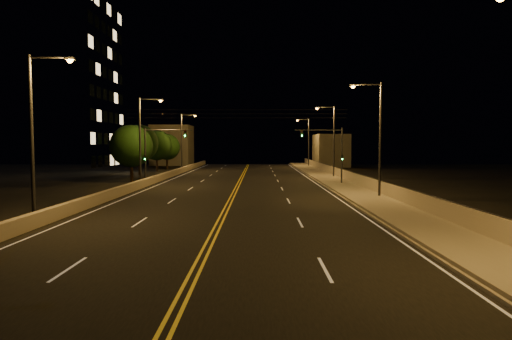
{
  "coord_description": "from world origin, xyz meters",
  "views": [
    {
      "loc": [
        2.17,
        -13.23,
        4.4
      ],
      "look_at": [
        2.0,
        18.0,
        2.5
      ],
      "focal_mm": 30.0,
      "sensor_mm": 36.0,
      "label": 1
    }
  ],
  "objects_px": {
    "streetlight_3": "(307,139)",
    "traffic_signal_left": "(155,149)",
    "streetlight_4": "(36,127)",
    "tree_2": "(157,145)",
    "streetlight_5": "(143,135)",
    "tree_0": "(131,146)",
    "tree_3": "(167,147)",
    "streetlight_6": "(183,138)",
    "streetlight_1": "(377,132)",
    "traffic_signal_right": "(332,149)",
    "building_tower": "(26,84)",
    "tree_1": "(139,143)",
    "streetlight_2": "(332,137)"
  },
  "relations": [
    {
      "from": "tree_0",
      "to": "streetlight_5",
      "type": "bearing_deg",
      "value": -60.93
    },
    {
      "from": "traffic_signal_right",
      "to": "tree_0",
      "type": "relative_size",
      "value": 0.92
    },
    {
      "from": "streetlight_5",
      "to": "streetlight_6",
      "type": "distance_m",
      "value": 24.18
    },
    {
      "from": "streetlight_3",
      "to": "tree_3",
      "type": "distance_m",
      "value": 26.34
    },
    {
      "from": "tree_2",
      "to": "traffic_signal_right",
      "type": "bearing_deg",
      "value": -44.72
    },
    {
      "from": "streetlight_5",
      "to": "traffic_signal_left",
      "type": "distance_m",
      "value": 1.92
    },
    {
      "from": "streetlight_3",
      "to": "tree_1",
      "type": "height_order",
      "value": "streetlight_3"
    },
    {
      "from": "streetlight_5",
      "to": "tree_2",
      "type": "bearing_deg",
      "value": 100.12
    },
    {
      "from": "streetlight_6",
      "to": "traffic_signal_left",
      "type": "bearing_deg",
      "value": -87.28
    },
    {
      "from": "streetlight_1",
      "to": "building_tower",
      "type": "relative_size",
      "value": 0.34
    },
    {
      "from": "tree_3",
      "to": "streetlight_5",
      "type": "bearing_deg",
      "value": -82.61
    },
    {
      "from": "streetlight_1",
      "to": "tree_0",
      "type": "relative_size",
      "value": 1.39
    },
    {
      "from": "streetlight_2",
      "to": "traffic_signal_left",
      "type": "distance_m",
      "value": 22.41
    },
    {
      "from": "traffic_signal_right",
      "to": "streetlight_3",
      "type": "bearing_deg",
      "value": 87.61
    },
    {
      "from": "streetlight_5",
      "to": "traffic_signal_right",
      "type": "height_order",
      "value": "streetlight_5"
    },
    {
      "from": "streetlight_4",
      "to": "tree_1",
      "type": "relative_size",
      "value": 1.29
    },
    {
      "from": "streetlight_6",
      "to": "tree_3",
      "type": "relative_size",
      "value": 1.49
    },
    {
      "from": "streetlight_5",
      "to": "building_tower",
      "type": "relative_size",
      "value": 0.34
    },
    {
      "from": "streetlight_5",
      "to": "tree_0",
      "type": "height_order",
      "value": "streetlight_5"
    },
    {
      "from": "streetlight_5",
      "to": "tree_1",
      "type": "height_order",
      "value": "streetlight_5"
    },
    {
      "from": "streetlight_3",
      "to": "tree_0",
      "type": "xyz_separation_m",
      "value": [
        -24.04,
        -32.4,
        -1.15
      ]
    },
    {
      "from": "traffic_signal_left",
      "to": "tree_1",
      "type": "distance_m",
      "value": 16.66
    },
    {
      "from": "streetlight_4",
      "to": "tree_0",
      "type": "bearing_deg",
      "value": 95.69
    },
    {
      "from": "streetlight_4",
      "to": "streetlight_6",
      "type": "height_order",
      "value": "same"
    },
    {
      "from": "streetlight_4",
      "to": "tree_0",
      "type": "height_order",
      "value": "streetlight_4"
    },
    {
      "from": "streetlight_2",
      "to": "traffic_signal_left",
      "type": "relative_size",
      "value": 1.52
    },
    {
      "from": "streetlight_4",
      "to": "tree_2",
      "type": "height_order",
      "value": "streetlight_4"
    },
    {
      "from": "building_tower",
      "to": "traffic_signal_right",
      "type": "bearing_deg",
      "value": -22.98
    },
    {
      "from": "streetlight_3",
      "to": "traffic_signal_left",
      "type": "distance_m",
      "value": 41.87
    },
    {
      "from": "streetlight_1",
      "to": "tree_2",
      "type": "height_order",
      "value": "streetlight_1"
    },
    {
      "from": "tree_2",
      "to": "tree_3",
      "type": "bearing_deg",
      "value": 85.0
    },
    {
      "from": "streetlight_4",
      "to": "streetlight_5",
      "type": "relative_size",
      "value": 1.0
    },
    {
      "from": "building_tower",
      "to": "streetlight_5",
      "type": "bearing_deg",
      "value": -39.73
    },
    {
      "from": "streetlight_6",
      "to": "streetlight_4",
      "type": "bearing_deg",
      "value": -90.0
    },
    {
      "from": "building_tower",
      "to": "tree_0",
      "type": "height_order",
      "value": "building_tower"
    },
    {
      "from": "streetlight_6",
      "to": "streetlight_2",
      "type": "bearing_deg",
      "value": -33.79
    },
    {
      "from": "streetlight_1",
      "to": "tree_3",
      "type": "bearing_deg",
      "value": 121.8
    },
    {
      "from": "streetlight_1",
      "to": "streetlight_2",
      "type": "height_order",
      "value": "same"
    },
    {
      "from": "traffic_signal_left",
      "to": "streetlight_4",
      "type": "bearing_deg",
      "value": -92.95
    },
    {
      "from": "streetlight_3",
      "to": "streetlight_6",
      "type": "xyz_separation_m",
      "value": [
        -21.45,
        -12.88,
        0.0
      ]
    },
    {
      "from": "streetlight_1",
      "to": "streetlight_5",
      "type": "relative_size",
      "value": 1.0
    },
    {
      "from": "streetlight_6",
      "to": "tree_2",
      "type": "relative_size",
      "value": 1.38
    },
    {
      "from": "streetlight_1",
      "to": "traffic_signal_left",
      "type": "xyz_separation_m",
      "value": [
        -20.32,
        11.31,
        -1.47
      ]
    },
    {
      "from": "building_tower",
      "to": "tree_1",
      "type": "bearing_deg",
      "value": -7.32
    },
    {
      "from": "streetlight_1",
      "to": "tree_0",
      "type": "height_order",
      "value": "streetlight_1"
    },
    {
      "from": "building_tower",
      "to": "tree_0",
      "type": "distance_m",
      "value": 25.28
    },
    {
      "from": "building_tower",
      "to": "tree_2",
      "type": "height_order",
      "value": "building_tower"
    },
    {
      "from": "traffic_signal_left",
      "to": "tree_2",
      "type": "bearing_deg",
      "value": 102.9
    },
    {
      "from": "streetlight_3",
      "to": "streetlight_5",
      "type": "distance_m",
      "value": 42.82
    },
    {
      "from": "traffic_signal_right",
      "to": "traffic_signal_left",
      "type": "distance_m",
      "value": 18.79
    }
  ]
}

